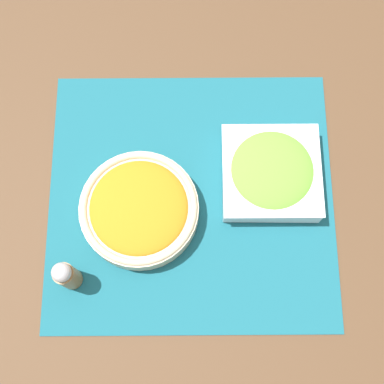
{
  "coord_description": "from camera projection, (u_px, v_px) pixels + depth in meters",
  "views": [
    {
      "loc": [
        0.25,
        -0.0,
        0.87
      ],
      "look_at": [
        0.0,
        0.0,
        0.03
      ],
      "focal_mm": 50.0,
      "sensor_mm": 36.0,
      "label": 1
    }
  ],
  "objects": [
    {
      "name": "ground_plane",
      "position": [
        192.0,
        198.0,
        0.9
      ],
      "size": [
        3.0,
        3.0,
        0.0
      ],
      "primitive_type": "plane",
      "color": "#513823"
    },
    {
      "name": "placemat",
      "position": [
        192.0,
        197.0,
        0.9
      ],
      "size": [
        0.45,
        0.48,
        0.0
      ],
      "color": "#195B6B",
      "rests_on": "ground_plane"
    },
    {
      "name": "carrot_bowl",
      "position": [
        140.0,
        209.0,
        0.86
      ],
      "size": [
        0.19,
        0.19,
        0.05
      ],
      "color": "beige",
      "rests_on": "placemat"
    },
    {
      "name": "lettuce_bowl",
      "position": [
        272.0,
        172.0,
        0.88
      ],
      "size": [
        0.16,
        0.16,
        0.05
      ],
      "color": "white",
      "rests_on": "placemat"
    },
    {
      "name": "pepper_shaker",
      "position": [
        67.0,
        275.0,
        0.81
      ],
      "size": [
        0.03,
        0.03,
        0.09
      ],
      "color": "olive",
      "rests_on": "placemat"
    }
  ]
}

